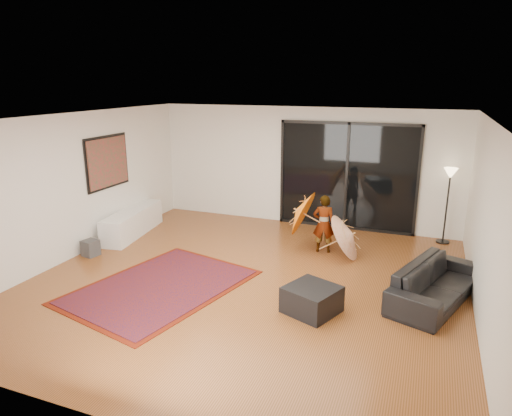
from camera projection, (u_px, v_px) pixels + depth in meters
The scene contains 17 objects.
floor at pixel (246, 282), 7.66m from camera, with size 7.00×7.00×0.00m, color brown.
ceiling at pixel (245, 119), 6.93m from camera, with size 7.00×7.00×0.00m, color white.
wall_back at pixel (304, 167), 10.44m from camera, with size 7.00×7.00×0.00m, color silver.
wall_front at pixel (101, 299), 4.15m from camera, with size 7.00×7.00×0.00m, color silver.
wall_left at pixel (73, 187), 8.51m from camera, with size 7.00×7.00×0.00m, color silver.
wall_right at pixel (488, 229), 6.09m from camera, with size 7.00×7.00×0.00m, color silver.
sliding_door at pixel (347, 177), 10.11m from camera, with size 3.06×0.07×2.40m.
painting at pixel (108, 162), 9.31m from camera, with size 0.04×1.28×1.08m.
media_console at pixel (133, 222), 9.96m from camera, with size 0.49×1.97×0.55m, color white.
speaker at pixel (90, 248), 8.77m from camera, with size 0.27×0.27×0.31m, color #424244.
persian_rug at pixel (161, 287), 7.46m from camera, with size 2.70×3.31×0.02m.
sofa at pixel (436, 283), 6.92m from camera, with size 2.01×0.78×0.59m, color black.
ottoman at pixel (312, 299), 6.63m from camera, with size 0.68×0.68×0.39m, color black.
floor_lamp at pixel (449, 184), 9.18m from camera, with size 0.27×0.27×1.58m.
child at pixel (324, 224), 8.86m from camera, with size 0.42×0.27×1.15m, color #999999.
parasol_orange at pixel (296, 214), 8.96m from camera, with size 0.53×0.94×0.93m.
parasol_white at pixel (353, 233), 8.53m from camera, with size 0.65×0.92×0.97m.
Camera 1 is at (2.68, -6.51, 3.27)m, focal length 32.00 mm.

